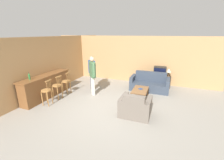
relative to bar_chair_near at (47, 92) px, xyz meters
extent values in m
plane|color=gray|center=(2.31, 0.51, -0.54)|extent=(24.00, 24.00, 0.00)
cube|color=tan|center=(2.31, 4.19, 0.76)|extent=(9.40, 0.08, 2.60)
cube|color=tan|center=(-0.92, 1.85, 0.76)|extent=(0.08, 8.68, 2.60)
cube|color=brown|center=(-0.58, 0.62, -0.06)|extent=(0.47, 2.50, 0.96)
cube|color=brown|center=(-0.58, 0.62, 0.45)|extent=(0.55, 2.56, 0.05)
cylinder|color=#B77F42|center=(-0.02, 0.00, 0.07)|extent=(0.40, 0.40, 0.04)
cylinder|color=#B77F42|center=(-0.16, 0.12, -0.24)|extent=(0.04, 0.04, 0.59)
cylinder|color=#B77F42|center=(-0.13, -0.14, -0.24)|extent=(0.04, 0.04, 0.59)
cylinder|color=#B77F42|center=(0.10, 0.14, -0.24)|extent=(0.04, 0.04, 0.59)
cylinder|color=#B77F42|center=(0.13, -0.12, -0.24)|extent=(0.04, 0.04, 0.59)
cylinder|color=#B77F42|center=(0.13, 0.12, 0.28)|extent=(0.02, 0.02, 0.37)
cylinder|color=#B77F42|center=(0.14, 0.05, 0.28)|extent=(0.02, 0.02, 0.37)
cylinder|color=#B77F42|center=(0.14, -0.02, 0.28)|extent=(0.02, 0.02, 0.37)
cylinder|color=#B77F42|center=(0.15, -0.10, 0.28)|extent=(0.02, 0.02, 0.37)
cube|color=#B77F42|center=(0.14, 0.01, 0.48)|extent=(0.07, 0.32, 0.04)
cylinder|color=#B77F42|center=(-0.02, 0.61, 0.07)|extent=(0.39, 0.39, 0.04)
cylinder|color=#B77F42|center=(-0.14, 0.75, -0.24)|extent=(0.04, 0.04, 0.59)
cylinder|color=#B77F42|center=(-0.15, 0.49, -0.24)|extent=(0.04, 0.04, 0.59)
cylinder|color=#B77F42|center=(0.12, 0.73, -0.24)|extent=(0.04, 0.04, 0.59)
cylinder|color=#B77F42|center=(0.10, 0.47, -0.24)|extent=(0.04, 0.04, 0.59)
cylinder|color=#B77F42|center=(0.15, 0.71, 0.28)|extent=(0.02, 0.02, 0.37)
cylinder|color=#B77F42|center=(0.14, 0.64, 0.28)|extent=(0.02, 0.02, 0.37)
cylinder|color=#B77F42|center=(0.14, 0.56, 0.28)|extent=(0.02, 0.02, 0.37)
cylinder|color=#B77F42|center=(0.13, 0.49, 0.28)|extent=(0.02, 0.02, 0.37)
cube|color=#B77F42|center=(0.14, 0.60, 0.48)|extent=(0.06, 0.32, 0.04)
cylinder|color=#B77F42|center=(-0.02, 1.24, 0.07)|extent=(0.37, 0.37, 0.04)
cylinder|color=#B77F42|center=(-0.15, 1.37, -0.24)|extent=(0.04, 0.04, 0.59)
cylinder|color=#B77F42|center=(-0.14, 1.11, -0.24)|extent=(0.04, 0.04, 0.59)
cylinder|color=#B77F42|center=(0.11, 1.37, -0.24)|extent=(0.04, 0.04, 0.59)
cylinder|color=#B77F42|center=(0.12, 1.11, -0.24)|extent=(0.04, 0.04, 0.59)
cylinder|color=#B77F42|center=(0.14, 1.35, 0.28)|extent=(0.02, 0.02, 0.37)
cylinder|color=#B77F42|center=(0.14, 1.28, 0.28)|extent=(0.02, 0.02, 0.37)
cylinder|color=#B77F42|center=(0.14, 1.21, 0.28)|extent=(0.02, 0.02, 0.37)
cylinder|color=#B77F42|center=(0.14, 1.13, 0.28)|extent=(0.02, 0.02, 0.37)
cube|color=#B77F42|center=(0.14, 1.24, 0.48)|extent=(0.04, 0.31, 0.04)
cube|color=#384251|center=(3.58, 3.04, -0.33)|extent=(1.53, 0.90, 0.41)
cube|color=#384251|center=(3.58, 3.38, 0.11)|extent=(1.53, 0.22, 0.46)
cube|color=#384251|center=(2.73, 3.04, -0.20)|extent=(0.16, 0.90, 0.67)
cube|color=#384251|center=(4.42, 3.04, -0.20)|extent=(0.16, 0.90, 0.67)
cube|color=#70665B|center=(3.43, 0.46, -0.33)|extent=(0.71, 0.85, 0.41)
cube|color=#70665B|center=(3.43, 0.14, 0.10)|extent=(0.71, 0.22, 0.44)
cube|color=#70665B|center=(3.86, 0.46, -0.21)|extent=(0.16, 0.85, 0.65)
cube|color=#70665B|center=(2.99, 0.46, -0.21)|extent=(0.16, 0.85, 0.65)
cube|color=brown|center=(3.33, 1.86, -0.12)|extent=(0.62, 1.03, 0.04)
cube|color=brown|center=(3.06, 1.38, -0.34)|extent=(0.06, 0.06, 0.40)
cube|color=brown|center=(3.60, 1.38, -0.34)|extent=(0.06, 0.06, 0.40)
cube|color=brown|center=(3.06, 2.33, -0.34)|extent=(0.06, 0.06, 0.40)
cube|color=brown|center=(3.60, 2.33, -0.34)|extent=(0.06, 0.06, 0.40)
cube|color=#2D2319|center=(3.98, 3.84, -0.25)|extent=(1.15, 0.48, 0.58)
cube|color=black|center=(3.98, 3.84, 0.28)|extent=(0.63, 0.43, 0.49)
cube|color=black|center=(3.98, 3.63, 0.28)|extent=(0.56, 0.01, 0.42)
cylinder|color=#2D7F3D|center=(-0.67, -0.10, 0.57)|extent=(0.07, 0.07, 0.19)
cone|color=#2D7F3D|center=(-0.67, -0.10, 0.70)|extent=(0.06, 0.06, 0.08)
cylinder|color=black|center=(-0.67, -0.10, 0.75)|extent=(0.02, 0.02, 0.02)
cube|color=navy|center=(3.34, 1.91, -0.10)|extent=(0.20, 0.20, 0.02)
cylinder|color=brown|center=(4.41, 3.84, 0.05)|extent=(0.16, 0.16, 0.02)
cylinder|color=brown|center=(4.41, 3.84, 0.17)|extent=(0.03, 0.03, 0.21)
cone|color=beige|center=(4.41, 3.84, 0.38)|extent=(0.26, 0.26, 0.20)
cylinder|color=#384260|center=(0.93, 2.12, -0.13)|extent=(0.12, 0.12, 0.82)
cylinder|color=#384260|center=(0.80, 2.19, -0.13)|extent=(0.12, 0.12, 0.82)
cube|color=#335189|center=(0.87, 2.16, 0.61)|extent=(0.43, 0.35, 0.65)
cylinder|color=#335189|center=(1.06, 2.04, 0.64)|extent=(0.08, 0.08, 0.60)
cylinder|color=#335189|center=(0.67, 2.27, 0.64)|extent=(0.08, 0.08, 0.60)
sphere|color=tan|center=(0.87, 2.16, 1.05)|extent=(0.19, 0.19, 0.19)
cylinder|color=silver|center=(1.27, 1.50, -0.11)|extent=(0.14, 0.14, 0.86)
cylinder|color=silver|center=(1.16, 1.61, -0.11)|extent=(0.14, 0.14, 0.86)
cube|color=#4C754C|center=(1.22, 1.56, 0.66)|extent=(0.44, 0.44, 0.68)
cylinder|color=#4C754C|center=(1.39, 1.38, 0.68)|extent=(0.09, 0.09, 0.62)
cylinder|color=#4C754C|center=(1.05, 1.73, 0.68)|extent=(0.09, 0.09, 0.62)
sphere|color=tan|center=(1.22, 1.56, 1.11)|extent=(0.20, 0.20, 0.20)
camera|label=1|loc=(4.32, -4.18, 2.22)|focal=24.00mm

